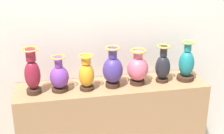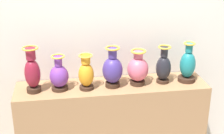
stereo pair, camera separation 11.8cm
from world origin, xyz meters
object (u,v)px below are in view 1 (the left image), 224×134
(vase_rose, at_px, (138,68))
(vase_teal, at_px, (186,64))
(vase_violet, at_px, (59,77))
(vase_onyx, at_px, (163,66))
(vase_burgundy, at_px, (32,73))
(vase_amber, at_px, (86,74))
(vase_indigo, at_px, (112,70))

(vase_rose, relative_size, vase_teal, 0.88)
(vase_rose, height_order, vase_teal, vase_teal)
(vase_violet, bearing_deg, vase_onyx, 0.71)
(vase_burgundy, distance_m, vase_amber, 0.45)
(vase_indigo, xyz_separation_m, vase_teal, (0.69, 0.01, -0.01))
(vase_indigo, bearing_deg, vase_onyx, 2.33)
(vase_burgundy, xyz_separation_m, vase_violet, (0.22, 0.01, -0.05))
(vase_burgundy, relative_size, vase_rose, 1.23)
(vase_amber, height_order, vase_rose, vase_rose)
(vase_amber, distance_m, vase_rose, 0.46)
(vase_violet, bearing_deg, vase_burgundy, -177.73)
(vase_burgundy, height_order, vase_amber, vase_burgundy)
(vase_rose, distance_m, vase_teal, 0.46)
(vase_amber, distance_m, vase_indigo, 0.23)
(vase_indigo, height_order, vase_rose, vase_indigo)
(vase_violet, relative_size, vase_onyx, 0.91)
(vase_indigo, distance_m, vase_onyx, 0.47)
(vase_burgundy, bearing_deg, vase_indigo, 0.09)
(vase_burgundy, relative_size, vase_teal, 1.08)
(vase_violet, relative_size, vase_teal, 0.85)
(vase_amber, relative_size, vase_onyx, 0.91)
(vase_violet, height_order, vase_amber, vase_amber)
(vase_amber, height_order, vase_indigo, vase_indigo)
(vase_indigo, xyz_separation_m, vase_rose, (0.23, 0.01, -0.01))
(vase_violet, height_order, vase_indigo, vase_indigo)
(vase_burgundy, height_order, vase_violet, vase_burgundy)
(vase_burgundy, relative_size, vase_indigo, 1.09)
(vase_violet, height_order, vase_teal, vase_teal)
(vase_indigo, bearing_deg, vase_amber, -176.41)
(vase_onyx, bearing_deg, vase_violet, -179.29)
(vase_violet, height_order, vase_rose, vase_rose)
(vase_burgundy, xyz_separation_m, vase_amber, (0.45, -0.01, -0.04))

